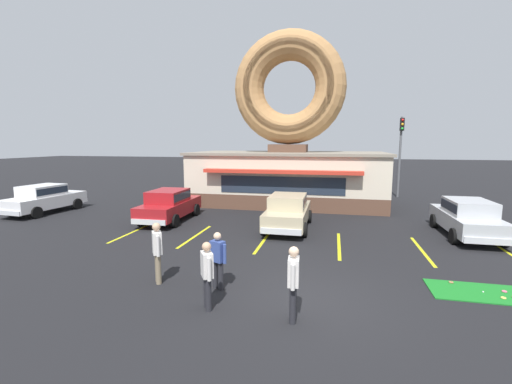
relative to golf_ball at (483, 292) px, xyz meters
The scene contains 21 objects.
ground_plane 4.70m from the golf_ball, 162.53° to the right, with size 160.00×160.00×0.00m, color black.
donut_shop_building 14.77m from the golf_ball, 118.82° to the left, with size 12.30×6.75×10.96m.
mini_donut_near_left 0.81m from the golf_ball, 140.17° to the left, with size 0.13×0.13×0.04m, color #A5724C.
mini_donut_near_right 0.59m from the golf_ball, 16.40° to the left, with size 0.13×0.13×0.04m, color #D8667F.
mini_donut_mid_right 0.45m from the golf_ball, 37.41° to the right, with size 0.13×0.13×0.04m, color #E5C666.
golf_ball is the anchor object (origin of this frame).
car_silver 6.35m from the golf_ball, 75.19° to the left, with size 2.00×4.57×1.60m.
car_white 20.97m from the golf_ball, 162.50° to the left, with size 2.21×4.67×1.60m.
car_champagne 8.34m from the golf_ball, 136.11° to the left, with size 1.99×4.56×1.60m.
car_red 13.57m from the golf_ball, 153.42° to the left, with size 2.07×4.60×1.60m.
pedestrian_blue_sweater_man 5.47m from the golf_ball, 152.16° to the right, with size 0.26×0.59×1.73m.
pedestrian_hooded_kid 7.13m from the golf_ball, 169.87° to the right, with size 0.55×0.37×1.59m.
pedestrian_leather_jacket_man 8.91m from the golf_ball, behind, with size 0.41×0.51×1.76m.
pedestrian_clipboard_woman 7.30m from the golf_ball, 160.56° to the right, with size 0.41×0.52×1.67m.
trash_bin 16.59m from the golf_ball, 146.69° to the left, with size 0.57×0.57×0.97m.
traffic_light_pole 17.12m from the golf_ball, 87.75° to the left, with size 0.28×0.47×5.80m.
parking_stripe_far_left 13.18m from the golf_ball, 164.19° to the left, with size 0.12×3.60×0.01m, color yellow.
parking_stripe_left 10.32m from the golf_ball, 159.65° to the left, with size 0.12×3.60×0.01m, color yellow.
parking_stripe_mid_left 7.58m from the golf_ball, 151.74° to the left, with size 0.12×3.60×0.01m, color yellow.
parking_stripe_centre 5.14m from the golf_ball, 135.70° to the left, with size 0.12×3.60×0.01m, color yellow.
parking_stripe_mid_right 3.65m from the golf_ball, 100.71° to the left, with size 0.12×3.60×0.01m, color yellow.
Camera 1 is at (0.50, -8.31, 3.98)m, focal length 24.00 mm.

